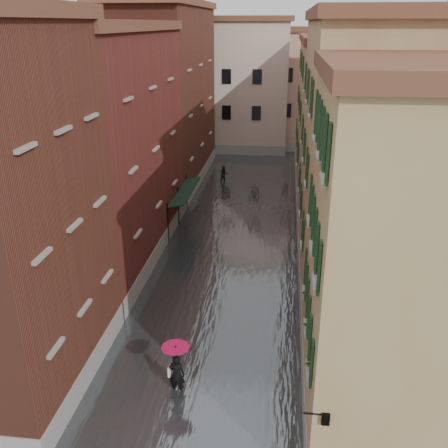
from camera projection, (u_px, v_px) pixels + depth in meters
The scene contains 15 objects.
ground at pixel (203, 359), 20.56m from camera, with size 120.00×120.00×0.00m, color #525255.
floodwater at pixel (235, 234), 32.48m from camera, with size 10.00×60.00×0.20m, color #4A4E52.
building_left_mid at pixel (102, 153), 27.28m from camera, with size 6.00×14.00×12.50m, color #5D251D.
building_left_far at pixel (164, 100), 40.80m from camera, with size 6.00×16.00×14.00m, color brown.
building_right_near at pixel (409, 265), 15.77m from camera, with size 6.00×8.00×11.50m, color #9D8151.
building_right_mid at pixel (364, 156), 25.61m from camera, with size 6.00×14.00×13.00m, color tan.
building_right_far at pixel (337, 119), 39.69m from camera, with size 6.00×16.00×11.50m, color #9D8151.
building_end_cream at pixel (231, 87), 53.42m from camera, with size 12.00×9.00×13.00m, color beige.
building_end_pink at pixel (315, 90), 54.43m from camera, with size 10.00×9.00×12.00m, color tan.
awning_near at pixel (180, 200), 31.56m from camera, with size 1.09×3.16×2.80m.
awning_far at pixel (189, 186), 34.30m from camera, with size 1.09×3.04×2.80m.
wall_lantern at pixel (325, 418), 13.42m from camera, with size 0.71×0.22×0.35m.
window_planters at pixel (312, 320), 16.93m from camera, with size 0.59×5.15×0.84m.
pedestrian_main at pixel (176, 365), 18.18m from camera, with size 1.05×1.05×2.06m.
pedestrian_far at pixel (224, 175), 42.67m from camera, with size 0.77×0.60×1.59m, color black.
Camera 1 is at (2.91, -16.73, 12.88)m, focal length 40.00 mm.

